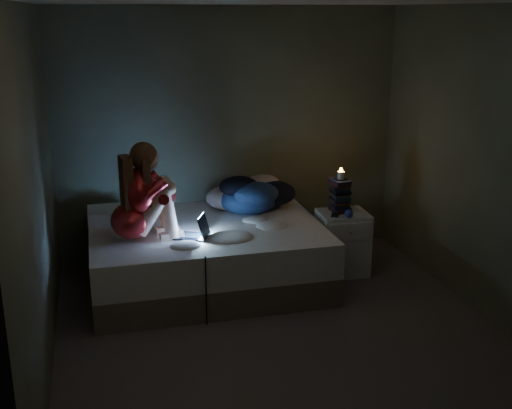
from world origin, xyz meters
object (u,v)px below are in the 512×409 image
object	(u,v)px
woman	(130,193)
candle	(341,170)
bed	(207,255)
nightstand	(342,243)
laptop	(189,226)
phone	(336,215)

from	to	relation	value
woman	candle	distance (m)	2.07
bed	nightstand	xyz separation A→B (m)	(1.37, -0.04, 0.02)
bed	laptop	world-z (taller)	laptop
nightstand	candle	distance (m)	0.74
bed	phone	distance (m)	1.31
candle	phone	bearing A→B (deg)	-125.81
woman	laptop	world-z (taller)	woman
woman	candle	bearing A→B (deg)	-0.69
woman	nightstand	distance (m)	2.20
bed	nightstand	bearing A→B (deg)	-1.76
woman	candle	world-z (taller)	woman
woman	candle	size ratio (longest dim) A/B	11.03
woman	laptop	size ratio (longest dim) A/B	2.77
laptop	nightstand	size ratio (longest dim) A/B	0.51
candle	bed	bearing A→B (deg)	-179.52
bed	nightstand	size ratio (longest dim) A/B	3.43
woman	phone	size ratio (longest dim) A/B	6.30
bed	phone	world-z (taller)	phone
woman	phone	distance (m)	2.01
laptop	nightstand	xyz separation A→B (m)	(1.57, 0.24, -0.39)
laptop	phone	size ratio (longest dim) A/B	2.27
woman	phone	world-z (taller)	woman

